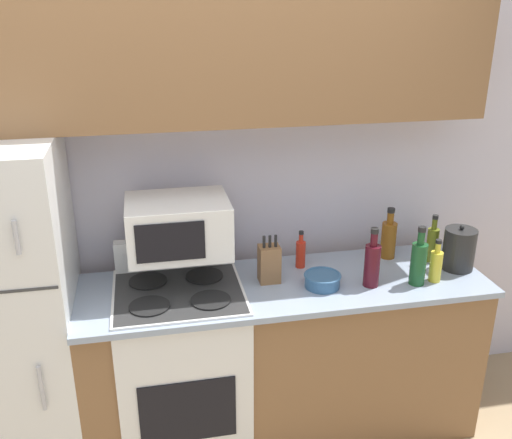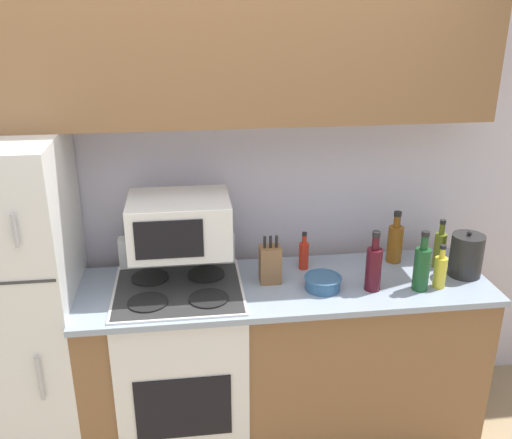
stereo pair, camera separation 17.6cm
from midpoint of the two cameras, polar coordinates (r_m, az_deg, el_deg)
wall_back at (r=3.01m, az=-3.56°, el=3.12°), size 8.00×0.05×2.55m
lower_cabinets at (r=3.07m, az=4.49°, el=-13.78°), size 2.01×0.60×0.91m
upper_cabinets at (r=2.69m, az=-3.60°, el=15.45°), size 2.75×0.32×0.56m
stove at (r=3.00m, az=-5.63°, el=-14.31°), size 0.62×0.59×1.08m
microwave at (r=2.72m, az=-5.82°, el=-0.47°), size 0.48×0.37×0.26m
knife_block at (r=2.79m, az=3.23°, el=-4.48°), size 0.10×0.09×0.25m
bowl at (r=2.77m, az=8.51°, el=-6.23°), size 0.18×0.18×0.07m
bottle_hot_sauce at (r=2.94m, az=6.52°, el=-3.51°), size 0.05×0.05×0.20m
bottle_whiskey at (r=3.10m, az=15.33°, el=-2.22°), size 0.08×0.08×0.28m
bottle_cooking_spray at (r=2.91m, az=19.61°, el=-4.87°), size 0.06×0.06×0.22m
bottle_wine_green at (r=2.84m, az=17.97°, el=-4.56°), size 0.08×0.08×0.30m
bottle_wine_red at (r=2.78m, az=13.48°, el=-4.68°), size 0.08×0.08×0.30m
bottle_olive_oil at (r=3.11m, az=19.45°, el=-2.77°), size 0.06×0.06×0.26m
kettle at (r=3.06m, az=21.85°, el=-3.36°), size 0.16×0.16×0.24m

